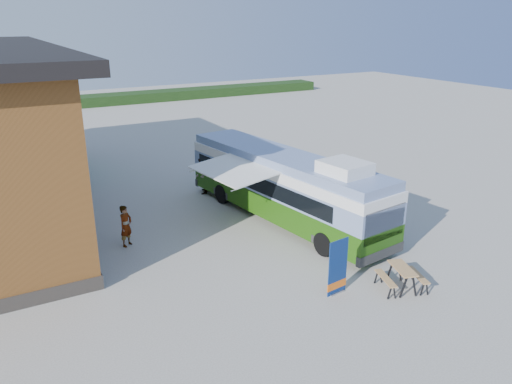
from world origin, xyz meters
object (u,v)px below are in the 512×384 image
slurry_tanker (56,150)px  picnic_table (402,273)px  banner (337,272)px  bus (284,184)px  person_a (126,226)px  person_b (202,176)px

slurry_tanker → picnic_table: bearing=-71.0°
banner → bus: bearing=65.7°
bus → person_a: (-6.93, 0.70, -0.83)m
banner → person_b: banner is taller
picnic_table → slurry_tanker: (-7.98, 19.24, 0.86)m
banner → slurry_tanker: 19.34m
person_a → slurry_tanker: (-0.87, 11.40, 0.61)m
banner → picnic_table: bearing=-29.9°
person_a → banner: bearing=-90.2°
picnic_table → slurry_tanker: slurry_tanker is taller
banner → picnic_table: (2.06, -0.84, -0.19)m
banner → person_a: 8.64m
banner → picnic_table: size_ratio=1.12×
picnic_table → person_a: size_ratio=1.02×
person_b → bus: bearing=46.3°
person_a → slurry_tanker: 11.45m
picnic_table → slurry_tanker: 20.84m
banner → slurry_tanker: (-5.92, 18.40, 0.67)m
person_b → slurry_tanker: 9.28m
bus → person_b: size_ratio=6.13×
bus → picnic_table: bearing=-96.3°
person_a → person_b: (5.15, 4.35, 0.10)m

